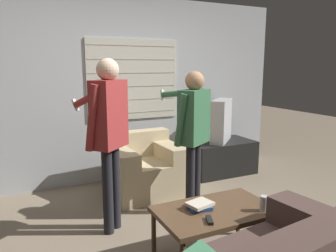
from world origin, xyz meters
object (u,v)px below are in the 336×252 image
at_px(coffee_table, 215,214).
at_px(soda_can, 264,203).
at_px(tv, 221,121).
at_px(person_left_standing, 108,125).
at_px(spare_remote, 209,220).
at_px(book_stack, 199,205).
at_px(person_right_standing, 193,125).
at_px(armchair_beige, 144,168).

xyz_separation_m(coffee_table, soda_can, (0.33, -0.19, 0.11)).
height_order(tv, person_left_standing, person_left_standing).
distance_m(tv, person_left_standing, 2.25).
bearing_deg(person_left_standing, spare_remote, -106.61).
distance_m(coffee_table, book_stack, 0.15).
xyz_separation_m(tv, spare_remote, (-1.51, -2.05, -0.34)).
bearing_deg(spare_remote, person_left_standing, 137.43).
xyz_separation_m(tv, person_left_standing, (-1.99, -1.01, 0.25)).
distance_m(coffee_table, person_left_standing, 1.26).
xyz_separation_m(person_right_standing, spare_remote, (-0.48, -1.09, -0.52)).
bearing_deg(soda_can, armchair_beige, 99.88).
bearing_deg(soda_can, tv, 63.99).
height_order(armchair_beige, soda_can, armchair_beige).
bearing_deg(tv, soda_can, 19.95).
xyz_separation_m(book_stack, spare_remote, (-0.05, -0.23, -0.02)).
distance_m(coffee_table, spare_remote, 0.24).
relative_size(coffee_table, person_left_standing, 0.58).
height_order(coffee_table, person_left_standing, person_left_standing).
relative_size(coffee_table, person_right_standing, 0.62).
distance_m(armchair_beige, soda_can, 1.88).
bearing_deg(tv, person_right_standing, -1.20).
relative_size(armchair_beige, tv, 1.43).
bearing_deg(coffee_table, person_right_standing, 71.48).
xyz_separation_m(coffee_table, person_right_standing, (0.31, 0.93, 0.57)).
height_order(person_right_standing, spare_remote, person_right_standing).
height_order(person_left_standing, soda_can, person_left_standing).
relative_size(tv, person_right_standing, 0.40).
distance_m(armchair_beige, person_left_standing, 1.25).
relative_size(person_right_standing, soda_can, 12.36).
height_order(tv, book_stack, tv).
height_order(armchair_beige, coffee_table, armchair_beige).
xyz_separation_m(person_left_standing, soda_can, (0.97, -1.07, -0.54)).
bearing_deg(armchair_beige, tv, -171.35).
distance_m(person_left_standing, person_right_standing, 0.96).
relative_size(soda_can, spare_remote, 0.93).
bearing_deg(coffee_table, spare_remote, -135.20).
bearing_deg(coffee_table, armchair_beige, 89.60).
bearing_deg(soda_can, spare_remote, 176.64).
bearing_deg(book_stack, soda_can, -30.11).
bearing_deg(armchair_beige, spare_remote, 82.81).
bearing_deg(soda_can, person_right_standing, 91.13).
bearing_deg(spare_remote, person_right_standing, 89.30).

